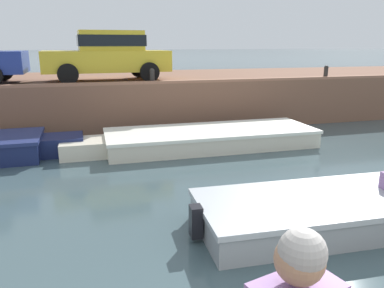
% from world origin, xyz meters
% --- Properties ---
extents(ground_plane, '(400.00, 400.00, 0.00)m').
position_xyz_m(ground_plane, '(0.00, 4.70, 0.00)').
color(ground_plane, '#3D5156').
extents(far_quay_wall, '(60.00, 6.00, 1.51)m').
position_xyz_m(far_quay_wall, '(0.00, 12.41, 0.75)').
color(far_quay_wall, brown).
rests_on(far_quay_wall, ground).
extents(far_wall_coping, '(60.00, 0.24, 0.08)m').
position_xyz_m(far_wall_coping, '(0.00, 9.53, 1.55)').
color(far_wall_coping, '#9F6C52').
rests_on(far_wall_coping, far_quay_wall).
extents(boat_moored_central_cream, '(6.57, 1.95, 0.47)m').
position_xyz_m(boat_moored_central_cream, '(1.08, 7.61, 0.23)').
color(boat_moored_central_cream, silver).
rests_on(boat_moored_central_cream, ground).
extents(motorboat_passing, '(5.71, 1.78, 0.95)m').
position_xyz_m(motorboat_passing, '(2.19, 2.83, 0.24)').
color(motorboat_passing, '#93999E').
rests_on(motorboat_passing, ground).
extents(car_left_inner_yellow, '(3.93, 2.09, 1.54)m').
position_xyz_m(car_left_inner_yellow, '(-1.02, 10.90, 2.35)').
color(car_left_inner_yellow, yellow).
rests_on(car_left_inner_yellow, far_quay_wall).
extents(mooring_bollard_mid, '(0.15, 0.15, 0.45)m').
position_xyz_m(mooring_bollard_mid, '(0.17, 9.66, 1.75)').
color(mooring_bollard_mid, '#2D2B28').
rests_on(mooring_bollard_mid, far_quay_wall).
extents(mooring_bollard_east, '(0.15, 0.15, 0.45)m').
position_xyz_m(mooring_bollard_east, '(6.13, 9.66, 1.75)').
color(mooring_bollard_east, '#2D2B28').
rests_on(mooring_bollard_east, far_quay_wall).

